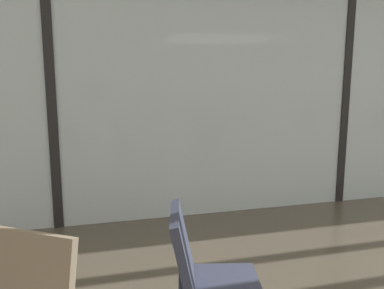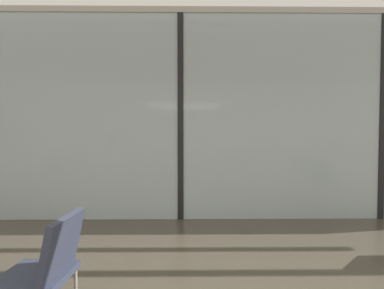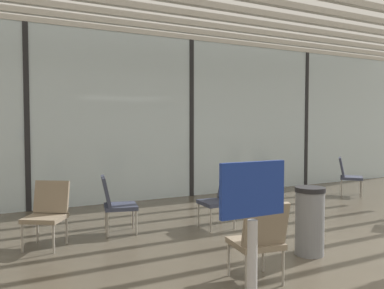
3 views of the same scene
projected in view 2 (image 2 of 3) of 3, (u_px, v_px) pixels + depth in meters
name	position (u px, v px, depth m)	size (l,w,h in m)	color
glass_curtain_wall	(181.00, 117.00, 4.75)	(14.00, 0.08, 3.55)	silver
window_mullion_1	(181.00, 117.00, 4.75)	(0.10, 0.12, 3.55)	black
window_mullion_2	(381.00, 117.00, 4.78)	(0.10, 0.12, 3.55)	black
parked_airplane	(132.00, 111.00, 9.16)	(13.29, 4.56, 4.56)	#B2BCD6
lounge_chair_1	(46.00, 265.00, 2.03)	(0.55, 0.51, 0.87)	#33384C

